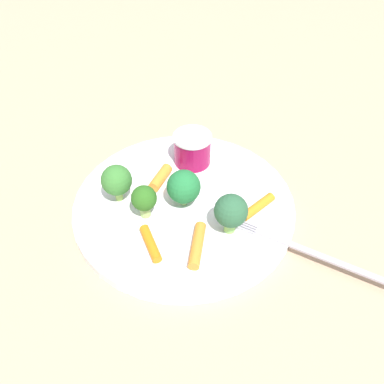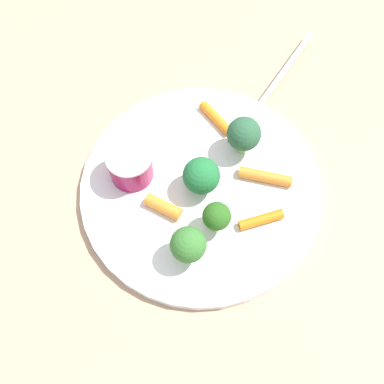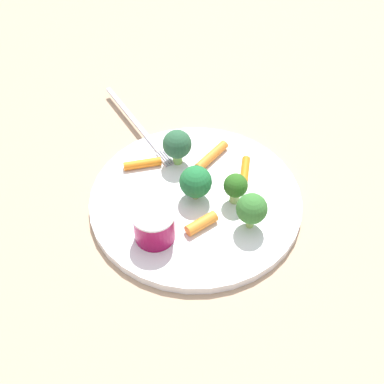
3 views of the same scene
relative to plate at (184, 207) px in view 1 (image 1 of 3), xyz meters
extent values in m
plane|color=tan|center=(0.00, 0.00, -0.01)|extent=(2.40, 2.40, 0.00)
cylinder|color=white|center=(0.00, 0.00, 0.00)|extent=(0.26, 0.26, 0.01)
cylinder|color=maroon|center=(0.08, 0.02, 0.03)|extent=(0.05, 0.05, 0.04)
cylinder|color=silver|center=(0.08, 0.02, 0.05)|extent=(0.05, 0.05, 0.00)
cylinder|color=#95BC58|center=(-0.02, 0.08, 0.01)|extent=(0.01, 0.01, 0.02)
sphere|color=#377430|center=(-0.02, 0.08, 0.04)|extent=(0.04, 0.04, 0.04)
cylinder|color=#9BBE67|center=(-0.03, 0.04, 0.01)|extent=(0.01, 0.01, 0.02)
sphere|color=#2A601D|center=(-0.03, 0.04, 0.03)|extent=(0.03, 0.03, 0.03)
cylinder|color=#87C35D|center=(-0.02, -0.06, 0.01)|extent=(0.01, 0.01, 0.02)
sphere|color=#2A5939|center=(-0.02, -0.06, 0.04)|extent=(0.04, 0.04, 0.04)
cylinder|color=#84AD66|center=(0.00, 0.00, 0.01)|extent=(0.01, 0.01, 0.01)
sphere|color=#216E37|center=(0.00, 0.00, 0.03)|extent=(0.04, 0.04, 0.04)
cylinder|color=orange|center=(0.02, -0.09, 0.01)|extent=(0.05, 0.03, 0.01)
cylinder|color=orange|center=(0.03, 0.04, 0.01)|extent=(0.04, 0.02, 0.01)
cylinder|color=orange|center=(-0.07, 0.01, 0.01)|extent=(0.04, 0.04, 0.01)
cylinder|color=orange|center=(-0.06, -0.04, 0.01)|extent=(0.06, 0.02, 0.01)
cube|color=#AFAAB7|center=(-0.03, -0.17, 0.01)|extent=(0.03, 0.16, 0.00)
cube|color=#AFAAB7|center=(-0.02, -0.08, 0.01)|extent=(0.01, 0.03, 0.00)
cube|color=#AFAAB7|center=(-0.01, -0.08, 0.01)|extent=(0.01, 0.03, 0.00)
cube|color=#AFAAB7|center=(-0.01, -0.08, 0.01)|extent=(0.01, 0.03, 0.00)
cube|color=#AFAAB7|center=(-0.01, -0.08, 0.01)|extent=(0.01, 0.03, 0.00)
camera|label=1|loc=(-0.35, -0.13, 0.39)|focal=42.31mm
camera|label=2|loc=(-0.09, 0.23, 0.51)|focal=48.37mm
camera|label=3|loc=(0.27, 0.31, 0.48)|focal=47.35mm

